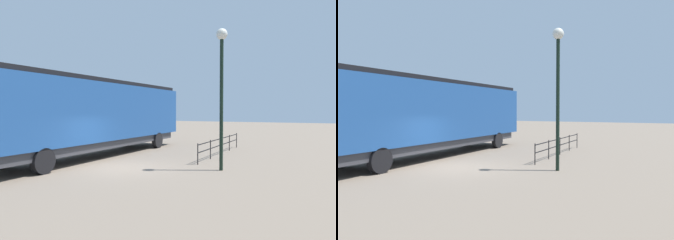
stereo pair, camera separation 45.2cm
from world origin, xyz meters
The scene contains 4 objects.
ground_plane centered at (0.00, 0.00, 0.00)m, with size 120.00×120.00×0.00m, color #756656.
locomotive centered at (-3.41, 3.00, 2.45)m, with size 2.97×15.81×4.41m.
lamp_post centered at (4.36, 1.48, 4.32)m, with size 0.50×0.50×6.27m.
platform_fence centered at (2.91, 6.31, 0.68)m, with size 0.05×7.90×1.05m.
Camera 2 is at (8.71, -11.70, 2.67)m, focal length 33.27 mm.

